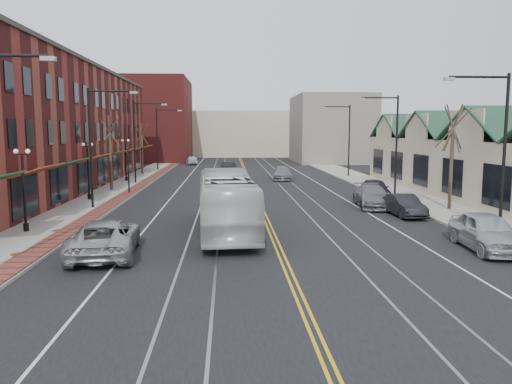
{
  "coord_description": "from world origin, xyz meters",
  "views": [
    {
      "loc": [
        -2.28,
        -18.16,
        5.4
      ],
      "look_at": [
        -0.75,
        8.92,
        2.0
      ],
      "focal_mm": 35.0,
      "sensor_mm": 36.0,
      "label": 1
    }
  ],
  "objects": [
    {
      "name": "parked_car_c",
      "position": [
        7.78,
        15.79,
        0.76
      ],
      "size": [
        2.64,
        5.45,
        1.53
      ],
      "primitive_type": "imported",
      "rotation": [
        0.0,
        0.0,
        -0.1
      ],
      "color": "slate",
      "rests_on": "ground"
    },
    {
      "name": "distant_car_right",
      "position": [
        3.62,
        35.32,
        0.71
      ],
      "size": [
        2.51,
        5.07,
        1.42
      ],
      "primitive_type": "imported",
      "rotation": [
        0.0,
        0.0,
        -0.11
      ],
      "color": "slate",
      "rests_on": "ground"
    },
    {
      "name": "manhole_far",
      "position": [
        -11.2,
        8.0,
        0.16
      ],
      "size": [
        0.6,
        0.6,
        0.02
      ],
      "primitive_type": "cylinder",
      "color": "#592D19",
      "rests_on": "sidewalk_left"
    },
    {
      "name": "distant_car_left",
      "position": [
        -2.18,
        44.46,
        0.71
      ],
      "size": [
        2.03,
        4.44,
        1.41
      ],
      "primitive_type": "imported",
      "rotation": [
        0.0,
        0.0,
        3.01
      ],
      "color": "black",
      "rests_on": "ground"
    },
    {
      "name": "lamppost_l_1",
      "position": [
        -12.8,
        8.0,
        2.2
      ],
      "size": [
        0.84,
        0.28,
        4.27
      ],
      "color": "black",
      "rests_on": "sidewalk_left"
    },
    {
      "name": "streetlight_r_0",
      "position": [
        11.05,
        6.0,
        5.03
      ],
      "size": [
        3.33,
        0.25,
        8.0
      ],
      "color": "black",
      "rests_on": "sidewalk_right"
    },
    {
      "name": "parked_car_b",
      "position": [
        8.72,
        12.09,
        0.68
      ],
      "size": [
        1.67,
        4.23,
        1.37
      ],
      "primitive_type": "imported",
      "rotation": [
        0.0,
        0.0,
        0.05
      ],
      "color": "black",
      "rests_on": "ground"
    },
    {
      "name": "parked_suv",
      "position": [
        -7.57,
        3.14,
        0.79
      ],
      "size": [
        3.19,
        5.95,
        1.59
      ],
      "primitive_type": "imported",
      "rotation": [
        0.0,
        0.0,
        3.24
      ],
      "color": "#A2A5A9",
      "rests_on": "ground"
    },
    {
      "name": "tree_left_near",
      "position": [
        -12.5,
        26.0,
        3.51
      ],
      "size": [
        1.78,
        1.37,
        6.48
      ],
      "color": "#382B21",
      "rests_on": "sidewalk_left"
    },
    {
      "name": "streetlight_l_1",
      "position": [
        -11.05,
        16.0,
        5.03
      ],
      "size": [
        3.33,
        0.25,
        8.0
      ],
      "color": "black",
      "rests_on": "sidewalk_left"
    },
    {
      "name": "building_right",
      "position": [
        18.0,
        20.0,
        2.3
      ],
      "size": [
        8.0,
        36.0,
        4.6
      ],
      "primitive_type": "cube",
      "color": "#B8AB8D",
      "rests_on": "ground"
    },
    {
      "name": "distant_car_far",
      "position": [
        -7.78,
        59.35,
        0.7
      ],
      "size": [
        2.16,
        4.27,
        1.39
      ],
      "primitive_type": "imported",
      "rotation": [
        0.0,
        0.0,
        3.27
      ],
      "color": "silver",
      "rests_on": "ground"
    },
    {
      "name": "streetlight_l_3",
      "position": [
        -11.05,
        48.0,
        5.03
      ],
      "size": [
        3.33,
        0.25,
        8.0
      ],
      "color": "black",
      "rests_on": "sidewalk_left"
    },
    {
      "name": "lamppost_l_3",
      "position": [
        -12.8,
        34.0,
        2.2
      ],
      "size": [
        0.84,
        0.28,
        4.27
      ],
      "color": "black",
      "rests_on": "sidewalk_left"
    },
    {
      "name": "building_left",
      "position": [
        -19.0,
        27.0,
        5.5
      ],
      "size": [
        10.0,
        50.0,
        11.0
      ],
      "primitive_type": "cube",
      "color": "maroon",
      "rests_on": "ground"
    },
    {
      "name": "tree_right_mid",
      "position": [
        12.5,
        14.0,
        3.75
      ],
      "size": [
        1.9,
        1.46,
        6.93
      ],
      "color": "#382B21",
      "rests_on": "sidewalk_right"
    },
    {
      "name": "ground",
      "position": [
        0.0,
        0.0,
        0.0
      ],
      "size": [
        160.0,
        160.0,
        0.0
      ],
      "primitive_type": "plane",
      "color": "black",
      "rests_on": "ground"
    },
    {
      "name": "sidewalk_left",
      "position": [
        -12.0,
        20.0,
        0.07
      ],
      "size": [
        4.0,
        120.0,
        0.15
      ],
      "primitive_type": "cube",
      "color": "gray",
      "rests_on": "ground"
    },
    {
      "name": "streetlight_r_2",
      "position": [
        11.05,
        38.0,
        5.03
      ],
      "size": [
        3.33,
        0.25,
        8.0
      ],
      "color": "black",
      "rests_on": "sidewalk_right"
    },
    {
      "name": "manhole_mid",
      "position": [
        -11.2,
        3.0,
        0.16
      ],
      "size": [
        0.6,
        0.6,
        0.02
      ],
      "primitive_type": "cylinder",
      "color": "#592D19",
      "rests_on": "sidewalk_left"
    },
    {
      "name": "transit_bus",
      "position": [
        -2.38,
        7.92,
        1.6
      ],
      "size": [
        3.28,
        11.59,
        3.19
      ],
      "primitive_type": "imported",
      "rotation": [
        0.0,
        0.0,
        3.19
      ],
      "color": "silver",
      "rests_on": "ground"
    },
    {
      "name": "sidewalk_right",
      "position": [
        12.0,
        20.0,
        0.07
      ],
      "size": [
        4.0,
        120.0,
        0.15
      ],
      "primitive_type": "cube",
      "color": "gray",
      "rests_on": "ground"
    },
    {
      "name": "traffic_signal",
      "position": [
        -10.6,
        24.0,
        2.35
      ],
      "size": [
        0.18,
        0.15,
        3.8
      ],
      "color": "black",
      "rests_on": "sidewalk_left"
    },
    {
      "name": "parked_car_d",
      "position": [
        9.3,
        20.15,
        0.78
      ],
      "size": [
        2.27,
        4.72,
        1.56
      ],
      "primitive_type": "imported",
      "rotation": [
        0.0,
        0.0,
        -0.1
      ],
      "color": "black",
      "rests_on": "ground"
    },
    {
      "name": "streetlight_r_1",
      "position": [
        11.05,
        22.0,
        5.03
      ],
      "size": [
        3.33,
        0.25,
        8.0
      ],
      "color": "black",
      "rests_on": "sidewalk_right"
    },
    {
      "name": "backdrop_mid",
      "position": [
        0.0,
        85.0,
        4.5
      ],
      "size": [
        22.0,
        14.0,
        9.0
      ],
      "primitive_type": "cube",
      "color": "#B8AB8D",
      "rests_on": "ground"
    },
    {
      "name": "parked_car_a",
      "position": [
        9.3,
        3.17,
        0.85
      ],
      "size": [
        2.38,
        5.14,
        1.71
      ],
      "primitive_type": "imported",
      "rotation": [
        0.0,
        0.0,
        -0.07
      ],
      "color": "#B0B3B7",
      "rests_on": "ground"
    },
    {
      "name": "backdrop_left",
      "position": [
        -16.0,
        70.0,
        7.0
      ],
      "size": [
        14.0,
        18.0,
        14.0
      ],
      "primitive_type": "cube",
      "color": "maroon",
      "rests_on": "ground"
    },
    {
      "name": "streetlight_l_2",
      "position": [
        -11.05,
        32.0,
        5.03
      ],
      "size": [
        3.33,
        0.25,
        8.0
      ],
      "color": "black",
      "rests_on": "sidewalk_left"
    },
    {
      "name": "tree_left_far",
      "position": [
        -12.5,
        42.0,
        3.28
      ],
      "size": [
        1.66,
        1.28,
        6.02
      ],
      "color": "#382B21",
      "rests_on": "sidewalk_left"
    },
    {
      "name": "backdrop_right",
      "position": [
        15.0,
        65.0,
        5.5
      ],
      "size": [
        12.0,
        16.0,
        11.0
      ],
      "primitive_type": "cube",
      "color": "slate",
      "rests_on": "ground"
    },
    {
      "name": "lamppost_l_2",
      "position": [
        -12.8,
        20.0,
        2.2
      ],
      "size": [
        0.84,
        0.28,
        4.27
      ],
      "color": "black",
      "rests_on": "sidewalk_left"
    }
  ]
}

